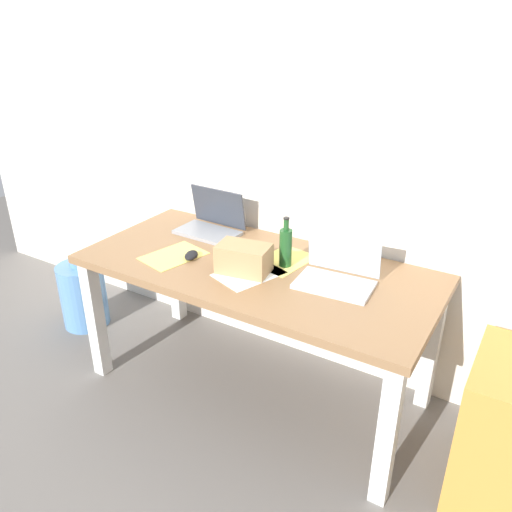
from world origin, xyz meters
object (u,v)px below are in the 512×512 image
object	(u,v)px
computer_mouse	(191,255)
beer_bottle	(286,247)
laptop_right	(338,273)
desk	(256,282)
cardboard_box	(244,259)
water_cooler_jug	(83,294)
laptop_left	(211,223)

from	to	relation	value
computer_mouse	beer_bottle	bearing A→B (deg)	0.22
beer_bottle	computer_mouse	world-z (taller)	beer_bottle
laptop_right	computer_mouse	world-z (taller)	laptop_right
desk	beer_bottle	world-z (taller)	beer_bottle
cardboard_box	water_cooler_jug	xyz separation A→B (m)	(-1.24, 0.05, -0.58)
computer_mouse	cardboard_box	distance (m)	0.30
laptop_left	water_cooler_jug	distance (m)	1.04
laptop_right	cardboard_box	xyz separation A→B (m)	(-0.41, -0.13, 0.02)
laptop_right	beer_bottle	world-z (taller)	beer_bottle
desk	computer_mouse	distance (m)	0.34
laptop_right	beer_bottle	size ratio (longest dim) A/B	1.42
laptop_left	water_cooler_jug	size ratio (longest dim) A/B	0.75
desk	beer_bottle	bearing A→B (deg)	30.41
desk	cardboard_box	distance (m)	0.18
laptop_left	beer_bottle	distance (m)	0.57
computer_mouse	water_cooler_jug	bearing A→B (deg)	154.98
beer_bottle	laptop_left	bearing A→B (deg)	163.92
beer_bottle	cardboard_box	world-z (taller)	beer_bottle
desk	laptop_left	xyz separation A→B (m)	(-0.42, 0.23, 0.14)
cardboard_box	water_cooler_jug	distance (m)	1.37
water_cooler_jug	beer_bottle	bearing A→B (deg)	4.39
computer_mouse	water_cooler_jug	world-z (taller)	computer_mouse
laptop_right	cardboard_box	world-z (taller)	laptop_right
laptop_left	cardboard_box	bearing A→B (deg)	-37.32
water_cooler_jug	cardboard_box	bearing A→B (deg)	-2.29
desk	laptop_right	bearing A→B (deg)	6.05
desk	laptop_right	xyz separation A→B (m)	(0.40, 0.04, 0.14)
beer_bottle	water_cooler_jug	size ratio (longest dim) A/B	0.53
laptop_left	laptop_right	bearing A→B (deg)	-12.67
desk	water_cooler_jug	distance (m)	1.33
beer_bottle	computer_mouse	distance (m)	0.47
water_cooler_jug	laptop_left	bearing A→B (deg)	17.48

